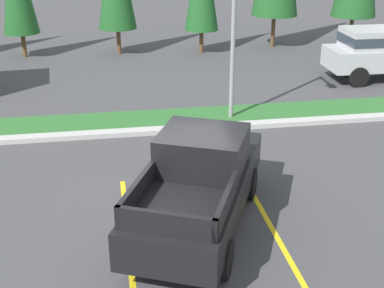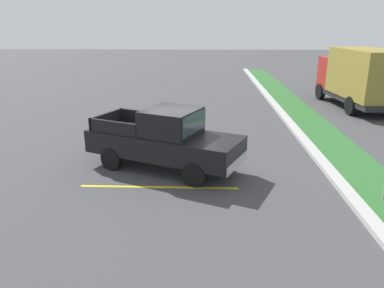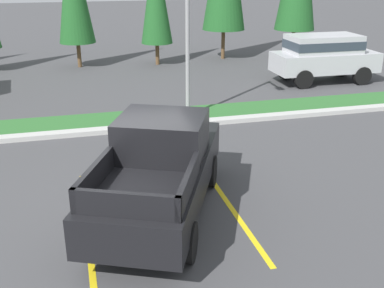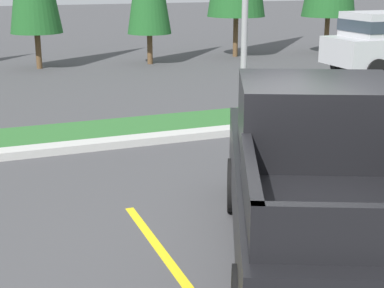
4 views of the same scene
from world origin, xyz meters
TOP-DOWN VIEW (x-y plane):
  - ground_plane at (0.00, 0.00)m, footprint 120.00×120.00m
  - parking_line_near at (-1.11, -0.52)m, footprint 0.12×4.80m
  - parking_line_far at (1.99, -0.52)m, footprint 0.12×4.80m
  - curb_strip at (0.00, 5.00)m, footprint 56.00×0.40m
  - grass_median at (0.00, 6.10)m, footprint 56.00×1.80m
  - pickup_truck_main at (0.46, -0.47)m, footprint 3.85×5.53m
  - suv_distant at (9.76, 9.35)m, footprint 4.62×2.01m
  - street_light at (2.67, 5.73)m, footprint 0.24×1.49m

SIDE VIEW (x-z plane):
  - ground_plane at x=0.00m, z-range 0.00..0.00m
  - parking_line_near at x=-1.11m, z-range 0.00..0.01m
  - parking_line_far at x=1.99m, z-range 0.00..0.01m
  - grass_median at x=0.00m, z-range 0.00..0.06m
  - curb_strip at x=0.00m, z-range 0.00..0.15m
  - pickup_truck_main at x=0.46m, z-range -0.01..2.09m
  - suv_distant at x=9.76m, z-range 0.19..2.29m
  - street_light at x=2.67m, z-range 0.54..6.85m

